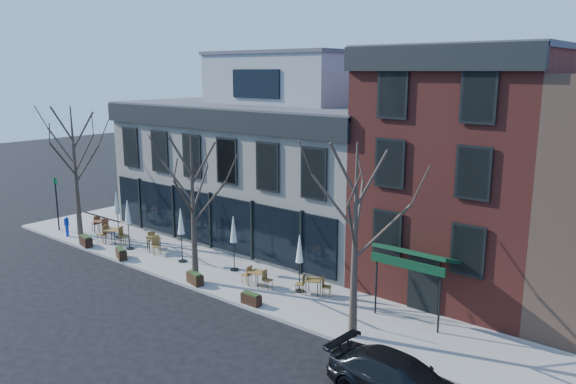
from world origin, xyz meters
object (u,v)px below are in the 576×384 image
Objects in this scene: parked_sedan at (400,381)px; call_box at (67,226)px; umbrella_0 at (117,205)px; cafe_set_0 at (101,225)px.

parked_sedan reaches higher than call_box.
umbrella_0 reaches higher than parked_sedan.
call_box is 0.44× the size of umbrella_0.
parked_sedan is 3.90× the size of call_box.
cafe_set_0 is 0.68× the size of umbrella_0.
cafe_set_0 is at bearing -175.55° from umbrella_0.
cafe_set_0 is (-23.22, 4.31, -0.04)m from parked_sedan.
call_box is 3.55m from umbrella_0.
call_box is 0.64× the size of cafe_set_0.
parked_sedan is 22.06m from umbrella_0.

